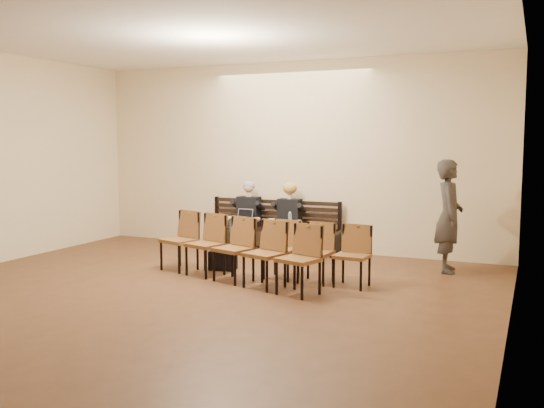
{
  "coord_description": "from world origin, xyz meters",
  "views": [
    {
      "loc": [
        4.22,
        -5.54,
        2.05
      ],
      "look_at": [
        0.01,
        4.05,
        0.95
      ],
      "focal_mm": 40.0,
      "sensor_mm": 36.0,
      "label": 1
    }
  ],
  "objects_px": {
    "water_bottle": "(290,225)",
    "seated_woman": "(288,221)",
    "seated_man": "(247,217)",
    "chair_row_back": "(316,253)",
    "bench": "(271,239)",
    "passerby": "(449,208)",
    "chair_row_front": "(233,249)",
    "laptop": "(242,222)",
    "bag": "(223,260)"
  },
  "relations": [
    {
      "from": "water_bottle",
      "to": "seated_woman",
      "type": "bearing_deg",
      "value": 121.98
    },
    {
      "from": "seated_man",
      "to": "chair_row_back",
      "type": "xyz_separation_m",
      "value": [
        2.06,
        -1.94,
        -0.19
      ]
    },
    {
      "from": "bench",
      "to": "passerby",
      "type": "bearing_deg",
      "value": -9.51
    },
    {
      "from": "bench",
      "to": "water_bottle",
      "type": "xyz_separation_m",
      "value": [
        0.51,
        -0.33,
        0.33
      ]
    },
    {
      "from": "seated_man",
      "to": "seated_woman",
      "type": "bearing_deg",
      "value": 0.0
    },
    {
      "from": "chair_row_front",
      "to": "chair_row_back",
      "type": "relative_size",
      "value": 1.84
    },
    {
      "from": "seated_man",
      "to": "bench",
      "type": "bearing_deg",
      "value": 14.95
    },
    {
      "from": "water_bottle",
      "to": "chair_row_back",
      "type": "xyz_separation_m",
      "value": [
        1.1,
        -1.73,
        -0.12
      ]
    },
    {
      "from": "laptop",
      "to": "water_bottle",
      "type": "height_order",
      "value": "laptop"
    },
    {
      "from": "seated_woman",
      "to": "chair_row_back",
      "type": "distance_m",
      "value": 2.31
    },
    {
      "from": "passerby",
      "to": "chair_row_back",
      "type": "relative_size",
      "value": 1.29
    },
    {
      "from": "bag",
      "to": "chair_row_back",
      "type": "bearing_deg",
      "value": -8.6
    },
    {
      "from": "water_bottle",
      "to": "passerby",
      "type": "relative_size",
      "value": 0.11
    },
    {
      "from": "chair_row_back",
      "to": "passerby",
      "type": "bearing_deg",
      "value": 46.78
    },
    {
      "from": "seated_woman",
      "to": "chair_row_back",
      "type": "xyz_separation_m",
      "value": [
        1.23,
        -1.94,
        -0.16
      ]
    },
    {
      "from": "chair_row_back",
      "to": "water_bottle",
      "type": "bearing_deg",
      "value": 126.57
    },
    {
      "from": "bench",
      "to": "passerby",
      "type": "xyz_separation_m",
      "value": [
        3.26,
        -0.55,
        0.79
      ]
    },
    {
      "from": "chair_row_front",
      "to": "seated_woman",
      "type": "bearing_deg",
      "value": 109.4
    },
    {
      "from": "bag",
      "to": "chair_row_front",
      "type": "bearing_deg",
      "value": -50.95
    },
    {
      "from": "bag",
      "to": "chair_row_front",
      "type": "xyz_separation_m",
      "value": [
        0.53,
        -0.65,
        0.32
      ]
    },
    {
      "from": "seated_woman",
      "to": "chair_row_front",
      "type": "relative_size",
      "value": 0.41
    },
    {
      "from": "seated_man",
      "to": "laptop",
      "type": "relative_size",
      "value": 4.09
    },
    {
      "from": "passerby",
      "to": "chair_row_back",
      "type": "height_order",
      "value": "passerby"
    },
    {
      "from": "bag",
      "to": "chair_row_back",
      "type": "relative_size",
      "value": 0.26
    },
    {
      "from": "seated_man",
      "to": "water_bottle",
      "type": "height_order",
      "value": "seated_man"
    },
    {
      "from": "laptop",
      "to": "chair_row_front",
      "type": "distance_m",
      "value": 2.3
    },
    {
      "from": "seated_woman",
      "to": "passerby",
      "type": "bearing_deg",
      "value": -8.41
    },
    {
      "from": "seated_man",
      "to": "seated_woman",
      "type": "relative_size",
      "value": 1.05
    },
    {
      "from": "water_bottle",
      "to": "chair_row_back",
      "type": "height_order",
      "value": "chair_row_back"
    },
    {
      "from": "passerby",
      "to": "chair_row_back",
      "type": "bearing_deg",
      "value": 122.34
    },
    {
      "from": "seated_woman",
      "to": "passerby",
      "type": "height_order",
      "value": "passerby"
    },
    {
      "from": "laptop",
      "to": "bag",
      "type": "distance_m",
      "value": 1.56
    },
    {
      "from": "chair_row_front",
      "to": "bag",
      "type": "bearing_deg",
      "value": 145.87
    },
    {
      "from": "seated_woman",
      "to": "laptop",
      "type": "distance_m",
      "value": 0.84
    },
    {
      "from": "bag",
      "to": "passerby",
      "type": "bearing_deg",
      "value": 21.02
    },
    {
      "from": "seated_woman",
      "to": "chair_row_back",
      "type": "relative_size",
      "value": 0.76
    },
    {
      "from": "laptop",
      "to": "seated_man",
      "type": "bearing_deg",
      "value": 82.8
    },
    {
      "from": "seated_woman",
      "to": "passerby",
      "type": "relative_size",
      "value": 0.59
    },
    {
      "from": "laptop",
      "to": "chair_row_front",
      "type": "height_order",
      "value": "chair_row_front"
    },
    {
      "from": "bench",
      "to": "seated_woman",
      "type": "relative_size",
      "value": 2.19
    },
    {
      "from": "seated_woman",
      "to": "passerby",
      "type": "xyz_separation_m",
      "value": [
        2.88,
        -0.43,
        0.42
      ]
    },
    {
      "from": "passerby",
      "to": "chair_row_front",
      "type": "bearing_deg",
      "value": 114.36
    },
    {
      "from": "chair_row_back",
      "to": "laptop",
      "type": "bearing_deg",
      "value": 144.12
    },
    {
      "from": "bag",
      "to": "water_bottle",
      "type": "bearing_deg",
      "value": 69.69
    },
    {
      "from": "water_bottle",
      "to": "chair_row_front",
      "type": "xyz_separation_m",
      "value": [
        -0.02,
        -2.13,
        -0.09
      ]
    },
    {
      "from": "bench",
      "to": "seated_man",
      "type": "height_order",
      "value": "seated_man"
    },
    {
      "from": "bench",
      "to": "chair_row_back",
      "type": "bearing_deg",
      "value": -52.07
    },
    {
      "from": "bag",
      "to": "passerby",
      "type": "relative_size",
      "value": 0.2
    },
    {
      "from": "seated_woman",
      "to": "chair_row_front",
      "type": "height_order",
      "value": "seated_woman"
    },
    {
      "from": "chair_row_front",
      "to": "water_bottle",
      "type": "bearing_deg",
      "value": 106.16
    }
  ]
}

